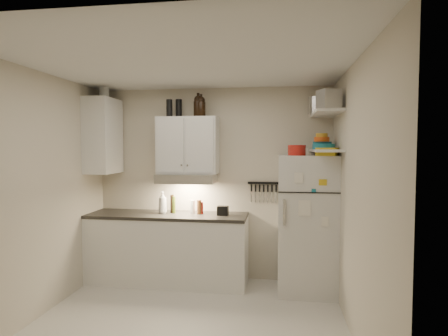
# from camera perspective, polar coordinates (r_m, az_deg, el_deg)

# --- Properties ---
(floor) EXTENTS (3.20, 3.00, 0.02)m
(floor) POSITION_cam_1_polar(r_m,az_deg,el_deg) (4.08, -5.79, -23.19)
(floor) COLOR beige
(floor) RESTS_ON ground
(ceiling) EXTENTS (3.20, 3.00, 0.02)m
(ceiling) POSITION_cam_1_polar(r_m,az_deg,el_deg) (3.74, -6.02, 15.68)
(ceiling) COLOR silver
(ceiling) RESTS_ON ground
(back_wall) EXTENTS (3.20, 0.02, 2.60)m
(back_wall) POSITION_cam_1_polar(r_m,az_deg,el_deg) (5.15, -1.77, -2.38)
(back_wall) COLOR beige
(back_wall) RESTS_ON ground
(left_wall) EXTENTS (0.02, 3.00, 2.60)m
(left_wall) POSITION_cam_1_polar(r_m,az_deg,el_deg) (4.37, -26.88, -3.73)
(left_wall) COLOR beige
(left_wall) RESTS_ON ground
(right_wall) EXTENTS (0.02, 3.00, 2.60)m
(right_wall) POSITION_cam_1_polar(r_m,az_deg,el_deg) (3.64, 19.55, -4.87)
(right_wall) COLOR beige
(right_wall) RESTS_ON ground
(base_cabinet) EXTENTS (2.10, 0.60, 0.88)m
(base_cabinet) POSITION_cam_1_polar(r_m,az_deg,el_deg) (5.14, -8.57, -12.20)
(base_cabinet) COLOR silver
(base_cabinet) RESTS_ON floor
(countertop) EXTENTS (2.10, 0.62, 0.04)m
(countertop) POSITION_cam_1_polar(r_m,az_deg,el_deg) (5.04, -8.61, -7.14)
(countertop) COLOR #262421
(countertop) RESTS_ON base_cabinet
(upper_cabinet) EXTENTS (0.80, 0.33, 0.75)m
(upper_cabinet) POSITION_cam_1_polar(r_m,az_deg,el_deg) (5.02, -5.51, 3.46)
(upper_cabinet) COLOR silver
(upper_cabinet) RESTS_ON back_wall
(side_cabinet) EXTENTS (0.33, 0.55, 1.00)m
(side_cabinet) POSITION_cam_1_polar(r_m,az_deg,el_deg) (5.29, -17.95, 4.66)
(side_cabinet) COLOR silver
(side_cabinet) RESTS_ON left_wall
(range_hood) EXTENTS (0.76, 0.46, 0.12)m
(range_hood) POSITION_cam_1_polar(r_m,az_deg,el_deg) (4.97, -5.66, -1.56)
(range_hood) COLOR silver
(range_hood) RESTS_ON back_wall
(fridge) EXTENTS (0.70, 0.68, 1.70)m
(fridge) POSITION_cam_1_polar(r_m,az_deg,el_deg) (4.81, 12.47, -8.29)
(fridge) COLOR silver
(fridge) RESTS_ON floor
(shelf_hi) EXTENTS (0.30, 0.95, 0.03)m
(shelf_hi) POSITION_cam_1_polar(r_m,az_deg,el_deg) (4.62, 15.29, 8.05)
(shelf_hi) COLOR silver
(shelf_hi) RESTS_ON right_wall
(shelf_lo) EXTENTS (0.30, 0.95, 0.03)m
(shelf_lo) POSITION_cam_1_polar(r_m,az_deg,el_deg) (4.60, 15.21, 2.58)
(shelf_lo) COLOR silver
(shelf_lo) RESTS_ON right_wall
(knife_strip) EXTENTS (0.42, 0.02, 0.03)m
(knife_strip) POSITION_cam_1_polar(r_m,az_deg,el_deg) (5.05, 6.03, -2.28)
(knife_strip) COLOR black
(knife_strip) RESTS_ON back_wall
(dutch_oven) EXTENTS (0.29, 0.29, 0.13)m
(dutch_oven) POSITION_cam_1_polar(r_m,az_deg,el_deg) (4.67, 11.03, 2.67)
(dutch_oven) COLOR #AC1B14
(dutch_oven) RESTS_ON fridge
(book_stack) EXTENTS (0.30, 0.34, 0.09)m
(book_stack) POSITION_cam_1_polar(r_m,az_deg,el_deg) (4.52, 15.53, 2.40)
(book_stack) COLOR gold
(book_stack) RESTS_ON fridge
(spice_jar) EXTENTS (0.06, 0.06, 0.09)m
(spice_jar) POSITION_cam_1_polar(r_m,az_deg,el_deg) (4.67, 12.50, 2.44)
(spice_jar) COLOR silver
(spice_jar) RESTS_ON fridge
(stock_pot) EXTENTS (0.35, 0.35, 0.21)m
(stock_pot) POSITION_cam_1_polar(r_m,az_deg,el_deg) (4.88, 14.35, 9.19)
(stock_pot) COLOR silver
(stock_pot) RESTS_ON shelf_hi
(tin_a) EXTENTS (0.25, 0.24, 0.20)m
(tin_a) POSITION_cam_1_polar(r_m,az_deg,el_deg) (4.56, 15.82, 9.56)
(tin_a) COLOR #AAAAAD
(tin_a) RESTS_ON shelf_hi
(tin_b) EXTENTS (0.27, 0.27, 0.20)m
(tin_b) POSITION_cam_1_polar(r_m,az_deg,el_deg) (4.26, 15.67, 10.04)
(tin_b) COLOR #AAAAAD
(tin_b) RESTS_ON shelf_hi
(bowl_teal) EXTENTS (0.23, 0.23, 0.09)m
(bowl_teal) POSITION_cam_1_polar(r_m,az_deg,el_deg) (4.81, 14.75, 3.34)
(bowl_teal) COLOR #176980
(bowl_teal) RESTS_ON shelf_lo
(bowl_orange) EXTENTS (0.19, 0.19, 0.06)m
(bowl_orange) POSITION_cam_1_polar(r_m,az_deg,el_deg) (4.76, 14.66, 4.24)
(bowl_orange) COLOR #D44C14
(bowl_orange) RESTS_ON bowl_teal
(bowl_yellow) EXTENTS (0.14, 0.14, 0.05)m
(bowl_yellow) POSITION_cam_1_polar(r_m,az_deg,el_deg) (4.76, 14.67, 4.85)
(bowl_yellow) COLOR #BF8B21
(bowl_yellow) RESTS_ON bowl_orange
(plates) EXTENTS (0.29, 0.29, 0.06)m
(plates) POSITION_cam_1_polar(r_m,az_deg,el_deg) (4.55, 14.93, 3.18)
(plates) COLOR #176980
(plates) RESTS_ON shelf_lo
(growler_a) EXTENTS (0.16, 0.16, 0.29)m
(growler_a) POSITION_cam_1_polar(r_m,az_deg,el_deg) (5.01, -3.95, 9.42)
(growler_a) COLOR black
(growler_a) RESTS_ON upper_cabinet
(growler_b) EXTENTS (0.15, 0.15, 0.27)m
(growler_b) POSITION_cam_1_polar(r_m,az_deg,el_deg) (4.98, -3.51, 9.36)
(growler_b) COLOR black
(growler_b) RESTS_ON upper_cabinet
(thermos_a) EXTENTS (0.11, 0.11, 0.25)m
(thermos_a) POSITION_cam_1_polar(r_m,az_deg,el_deg) (5.15, -6.91, 8.98)
(thermos_a) COLOR black
(thermos_a) RESTS_ON upper_cabinet
(thermos_b) EXTENTS (0.10, 0.10, 0.23)m
(thermos_b) POSITION_cam_1_polar(r_m,az_deg,el_deg) (5.06, -8.33, 8.99)
(thermos_b) COLOR black
(thermos_b) RESTS_ON upper_cabinet
(side_jar) EXTENTS (0.17, 0.17, 0.18)m
(side_jar) POSITION_cam_1_polar(r_m,az_deg,el_deg) (5.35, -17.82, 10.98)
(side_jar) COLOR silver
(side_jar) RESTS_ON side_cabinet
(soap_bottle) EXTENTS (0.13, 0.13, 0.33)m
(soap_bottle) POSITION_cam_1_polar(r_m,az_deg,el_deg) (5.05, -9.33, -5.00)
(soap_bottle) COLOR silver
(soap_bottle) RESTS_ON countertop
(pepper_mill) EXTENTS (0.08, 0.08, 0.19)m
(pepper_mill) POSITION_cam_1_polar(r_m,az_deg,el_deg) (4.96, -3.81, -5.95)
(pepper_mill) COLOR brown
(pepper_mill) RESTS_ON countertop
(oil_bottle) EXTENTS (0.04, 0.04, 0.22)m
(oil_bottle) POSITION_cam_1_polar(r_m,az_deg,el_deg) (5.05, -7.63, -5.58)
(oil_bottle) COLOR #4E5E17
(oil_bottle) RESTS_ON countertop
(vinegar_bottle) EXTENTS (0.06, 0.06, 0.24)m
(vinegar_bottle) POSITION_cam_1_polar(r_m,az_deg,el_deg) (5.09, -7.91, -5.41)
(vinegar_bottle) COLOR black
(vinegar_bottle) RESTS_ON countertop
(clear_bottle) EXTENTS (0.06, 0.06, 0.18)m
(clear_bottle) POSITION_cam_1_polar(r_m,az_deg,el_deg) (5.01, -4.81, -5.92)
(clear_bottle) COLOR silver
(clear_bottle) RESTS_ON countertop
(red_jar) EXTENTS (0.10, 0.10, 0.16)m
(red_jar) POSITION_cam_1_polar(r_m,az_deg,el_deg) (4.99, -3.62, -6.08)
(red_jar) COLOR #AC1B14
(red_jar) RESTS_ON countertop
(caddy) EXTENTS (0.14, 0.11, 0.12)m
(caddy) POSITION_cam_1_polar(r_m,az_deg,el_deg) (4.86, -0.18, -6.52)
(caddy) COLOR black
(caddy) RESTS_ON countertop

